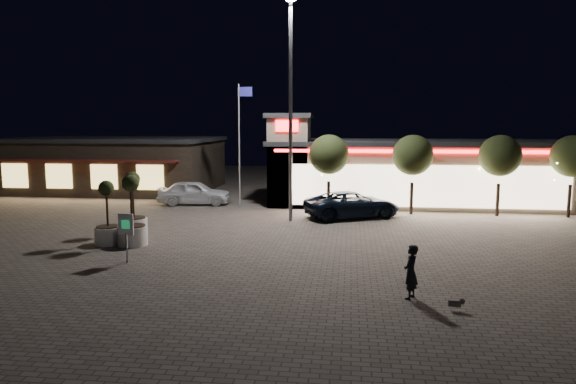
# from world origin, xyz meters

# --- Properties ---
(ground) EXTENTS (90.00, 90.00, 0.00)m
(ground) POSITION_xyz_m (0.00, 0.00, 0.00)
(ground) COLOR #695E55
(ground) RESTS_ON ground
(retail_building) EXTENTS (20.40, 8.40, 6.10)m
(retail_building) POSITION_xyz_m (9.51, 15.82, 2.21)
(retail_building) COLOR tan
(retail_building) RESTS_ON ground
(restaurant_building) EXTENTS (16.40, 11.00, 4.30)m
(restaurant_building) POSITION_xyz_m (-14.00, 19.97, 2.16)
(restaurant_building) COLOR #382D23
(restaurant_building) RESTS_ON ground
(floodlight_pole) EXTENTS (0.60, 0.40, 12.38)m
(floodlight_pole) POSITION_xyz_m (2.00, 8.00, 7.02)
(floodlight_pole) COLOR gray
(floodlight_pole) RESTS_ON ground
(flagpole) EXTENTS (0.95, 0.10, 8.00)m
(flagpole) POSITION_xyz_m (-1.90, 13.00, 4.74)
(flagpole) COLOR white
(flagpole) RESTS_ON ground
(string_tree_a) EXTENTS (2.42, 2.42, 4.79)m
(string_tree_a) POSITION_xyz_m (4.00, 11.00, 3.56)
(string_tree_a) COLOR #332319
(string_tree_a) RESTS_ON ground
(string_tree_b) EXTENTS (2.42, 2.42, 4.79)m
(string_tree_b) POSITION_xyz_m (9.00, 11.00, 3.56)
(string_tree_b) COLOR #332319
(string_tree_b) RESTS_ON ground
(string_tree_c) EXTENTS (2.42, 2.42, 4.79)m
(string_tree_c) POSITION_xyz_m (14.00, 11.00, 3.56)
(string_tree_c) COLOR #332319
(string_tree_c) RESTS_ON ground
(string_tree_d) EXTENTS (2.42, 2.42, 4.79)m
(string_tree_d) POSITION_xyz_m (18.00, 11.00, 3.56)
(string_tree_d) COLOR #332319
(string_tree_d) RESTS_ON ground
(pickup_truck) EXTENTS (6.12, 4.64, 1.55)m
(pickup_truck) POSITION_xyz_m (5.47, 9.44, 0.77)
(pickup_truck) COLOR black
(pickup_truck) RESTS_ON ground
(white_sedan) EXTENTS (5.05, 2.58, 1.65)m
(white_sedan) POSITION_xyz_m (-5.13, 13.00, 0.82)
(white_sedan) COLOR white
(white_sedan) RESTS_ON ground
(pedestrian) EXTENTS (0.65, 0.75, 1.72)m
(pedestrian) POSITION_xyz_m (7.23, -4.47, 0.86)
(pedestrian) COLOR black
(pedestrian) RESTS_ON ground
(dog) EXTENTS (0.47, 0.19, 0.25)m
(dog) POSITION_xyz_m (8.48, -5.37, 0.25)
(dog) COLOR #59514C
(dog) RESTS_ON ground
(planter_left) EXTENTS (1.28, 1.28, 3.14)m
(planter_left) POSITION_xyz_m (-5.17, 3.28, 0.97)
(planter_left) COLOR white
(planter_left) RESTS_ON ground
(planter_mid) EXTENTS (1.19, 1.19, 2.91)m
(planter_mid) POSITION_xyz_m (-5.55, 1.36, 0.90)
(planter_mid) COLOR white
(planter_mid) RESTS_ON ground
(planter_right) EXTENTS (1.30, 1.30, 3.20)m
(planter_right) POSITION_xyz_m (-4.36, 1.28, 0.99)
(planter_right) COLOR white
(planter_right) RESTS_ON ground
(valet_sign) EXTENTS (0.64, 0.13, 1.95)m
(valet_sign) POSITION_xyz_m (-3.38, -1.48, 1.36)
(valet_sign) COLOR gray
(valet_sign) RESTS_ON ground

